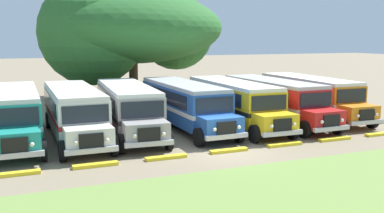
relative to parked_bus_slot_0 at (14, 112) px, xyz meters
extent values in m
plane|color=#84755B|center=(9.77, -6.42, -1.58)|extent=(220.00, 220.00, 0.00)
cube|color=olive|center=(9.77, -14.65, -1.58)|extent=(80.00, 11.00, 0.01)
cube|color=teal|center=(0.00, 0.31, -0.03)|extent=(2.62, 9.23, 2.10)
cube|color=white|center=(0.00, 0.31, -0.20)|extent=(2.65, 9.25, 0.24)
cube|color=black|center=(1.28, 0.59, 0.47)|extent=(0.15, 8.00, 0.80)
cube|color=beige|center=(0.00, 0.31, 1.13)|extent=(2.54, 9.13, 0.22)
cube|color=teal|center=(-0.07, -4.99, -0.56)|extent=(2.22, 1.43, 1.05)
cube|color=black|center=(-0.08, -5.73, -0.53)|extent=(1.10, 0.11, 0.70)
cube|color=#B7B7BC|center=(-0.08, -5.77, -0.96)|extent=(2.40, 0.23, 0.24)
cube|color=black|center=(-0.06, -4.32, 0.47)|extent=(2.20, 0.09, 0.84)
cube|color=white|center=(0.07, 4.93, -0.14)|extent=(0.90, 0.07, 1.30)
sphere|color=#EAE5C6|center=(0.62, -5.79, -0.53)|extent=(0.20, 0.20, 0.20)
cylinder|color=black|center=(1.14, -4.91, -1.08)|extent=(0.29, 1.00, 1.00)
cylinder|color=black|center=(1.24, 3.29, -1.08)|extent=(0.29, 1.00, 1.00)
cube|color=silver|center=(3.13, -0.12, -0.03)|extent=(2.53, 9.21, 2.10)
cube|color=red|center=(3.13, -0.12, -0.20)|extent=(2.56, 9.23, 0.24)
cube|color=black|center=(4.40, 0.18, 0.47)|extent=(0.07, 8.00, 0.80)
cube|color=black|center=(1.86, 0.18, 0.47)|extent=(0.07, 8.00, 0.80)
cube|color=beige|center=(3.13, -0.12, 1.13)|extent=(2.45, 9.11, 0.22)
cube|color=silver|center=(3.12, -5.42, -0.56)|extent=(2.20, 1.41, 1.05)
cube|color=black|center=(3.11, -6.16, -0.53)|extent=(1.10, 0.10, 0.70)
cube|color=#B7B7BC|center=(3.11, -6.20, -0.96)|extent=(2.40, 0.21, 0.24)
cube|color=black|center=(3.12, -4.75, 0.47)|extent=(2.20, 0.07, 0.84)
cube|color=red|center=(3.15, 4.50, -0.14)|extent=(0.90, 0.06, 1.30)
sphere|color=#EAE5C6|center=(3.81, -6.21, -0.53)|extent=(0.20, 0.20, 0.20)
sphere|color=#EAE5C6|center=(2.41, -6.21, -0.53)|extent=(0.20, 0.20, 0.20)
cylinder|color=black|center=(4.32, -5.32, -1.08)|extent=(0.28, 1.00, 1.00)
cylinder|color=black|center=(1.92, -5.32, -1.08)|extent=(0.28, 1.00, 1.00)
cylinder|color=black|center=(4.34, 2.88, -1.08)|extent=(0.28, 1.00, 1.00)
cylinder|color=black|center=(1.94, 2.88, -1.08)|extent=(0.28, 1.00, 1.00)
cube|color=#9E9993|center=(6.34, 0.11, -0.03)|extent=(3.18, 9.36, 2.10)
cube|color=#282828|center=(6.34, 0.11, -0.20)|extent=(3.21, 9.38, 0.24)
cube|color=black|center=(7.63, 0.32, 0.47)|extent=(0.64, 7.98, 0.80)
cube|color=black|center=(5.09, 0.51, 0.47)|extent=(0.64, 7.98, 0.80)
cube|color=silver|center=(6.34, 0.11, 1.13)|extent=(3.09, 9.26, 0.22)
cube|color=#9E9993|center=(5.94, -5.17, -0.56)|extent=(2.30, 1.56, 1.05)
cube|color=black|center=(5.89, -5.91, -0.53)|extent=(1.10, 0.18, 0.70)
cube|color=#B7B7BC|center=(5.88, -5.95, -0.96)|extent=(2.41, 0.38, 0.24)
cube|color=black|center=(5.99, -4.51, 0.47)|extent=(2.20, 0.22, 0.84)
cube|color=#282828|center=(6.68, 4.72, -0.14)|extent=(0.90, 0.13, 1.30)
sphere|color=#EAE5C6|center=(6.58, -6.01, -0.53)|extent=(0.20, 0.20, 0.20)
sphere|color=#EAE5C6|center=(5.18, -5.91, -0.53)|extent=(0.20, 0.20, 0.20)
cylinder|color=black|center=(7.15, -5.16, -1.08)|extent=(0.35, 1.02, 1.00)
cylinder|color=black|center=(4.75, -4.98, -1.08)|extent=(0.35, 1.02, 1.00)
cylinder|color=black|center=(7.76, 3.01, -1.08)|extent=(0.35, 1.02, 1.00)
cylinder|color=black|center=(5.37, 3.19, -1.08)|extent=(0.35, 1.02, 1.00)
cube|color=#23519E|center=(9.95, 0.09, -0.03)|extent=(2.59, 9.22, 2.10)
cube|color=silver|center=(9.95, 0.09, -0.20)|extent=(2.62, 9.24, 0.24)
cube|color=black|center=(11.22, 0.40, 0.47)|extent=(0.12, 8.00, 0.80)
cube|color=black|center=(8.68, 0.38, 0.47)|extent=(0.12, 8.00, 0.80)
cube|color=#B2B2B7|center=(9.95, 0.09, 1.13)|extent=(2.51, 9.12, 0.22)
cube|color=#23519E|center=(10.00, -5.21, -0.56)|extent=(2.21, 1.42, 1.05)
cube|color=black|center=(10.01, -5.95, -0.53)|extent=(1.10, 0.11, 0.70)
cube|color=#B7B7BC|center=(10.01, -5.99, -0.96)|extent=(2.40, 0.22, 0.24)
cube|color=black|center=(10.00, -4.54, 0.47)|extent=(2.20, 0.08, 0.84)
cube|color=silver|center=(9.91, 4.71, -0.14)|extent=(0.90, 0.07, 1.30)
sphere|color=#EAE5C6|center=(10.71, -5.99, -0.53)|extent=(0.20, 0.20, 0.20)
sphere|color=#EAE5C6|center=(9.31, -6.01, -0.53)|extent=(0.20, 0.20, 0.20)
cylinder|color=black|center=(11.20, -5.10, -1.08)|extent=(0.29, 1.00, 1.00)
cylinder|color=black|center=(8.80, -5.12, -1.08)|extent=(0.29, 1.00, 1.00)
cylinder|color=black|center=(11.12, 3.10, -1.08)|extent=(0.29, 1.00, 1.00)
cylinder|color=black|center=(8.72, 3.08, -1.08)|extent=(0.29, 1.00, 1.00)
cube|color=yellow|center=(13.23, -0.35, -0.03)|extent=(2.69, 9.25, 2.10)
cube|color=black|center=(13.23, -0.35, -0.20)|extent=(2.72, 9.27, 0.24)
cube|color=black|center=(14.51, -0.08, 0.47)|extent=(0.21, 8.00, 0.80)
cube|color=black|center=(11.97, -0.03, 0.47)|extent=(0.21, 8.00, 0.80)
cube|color=silver|center=(13.23, -0.35, 1.13)|extent=(2.61, 9.15, 0.22)
cube|color=yellow|center=(13.12, -5.65, -0.56)|extent=(2.23, 1.45, 1.05)
cube|color=black|center=(13.11, -6.39, -0.53)|extent=(1.10, 0.12, 0.70)
cube|color=#B7B7BC|center=(13.10, -6.43, -0.96)|extent=(2.40, 0.25, 0.24)
cube|color=black|center=(13.14, -4.98, 0.47)|extent=(2.20, 0.11, 0.84)
cube|color=black|center=(13.33, 4.26, -0.14)|extent=(0.90, 0.08, 1.30)
sphere|color=#EAE5C6|center=(13.80, -6.46, -0.53)|extent=(0.20, 0.20, 0.20)
sphere|color=#EAE5C6|center=(12.40, -6.43, -0.53)|extent=(0.20, 0.20, 0.20)
cylinder|color=black|center=(14.32, -5.58, -1.08)|extent=(0.30, 1.01, 1.00)
cylinder|color=black|center=(11.92, -5.53, -1.08)|extent=(0.30, 1.01, 1.00)
cylinder|color=black|center=(14.50, 2.62, -1.08)|extent=(0.30, 1.01, 1.00)
cylinder|color=black|center=(12.10, 2.67, -1.08)|extent=(0.30, 1.01, 1.00)
cube|color=red|center=(16.26, -0.38, -0.03)|extent=(2.58, 9.22, 2.10)
cube|color=white|center=(16.26, -0.38, -0.20)|extent=(2.61, 9.24, 0.24)
cube|color=black|center=(17.53, -0.07, 0.47)|extent=(0.11, 8.00, 0.80)
cube|color=black|center=(14.99, -0.09, 0.47)|extent=(0.11, 8.00, 0.80)
cube|color=#B2B2B7|center=(16.26, -0.38, 1.13)|extent=(2.50, 9.12, 0.22)
cube|color=red|center=(16.31, -5.68, -0.56)|extent=(2.21, 1.42, 1.05)
cube|color=black|center=(16.32, -6.42, -0.53)|extent=(1.10, 0.11, 0.70)
cube|color=#B7B7BC|center=(16.32, -6.46, -0.96)|extent=(2.40, 0.22, 0.24)
cube|color=black|center=(16.30, -5.01, 0.47)|extent=(2.20, 0.08, 0.84)
cube|color=white|center=(16.22, 4.24, -0.14)|extent=(0.90, 0.07, 1.30)
sphere|color=#EAE5C6|center=(17.02, -6.46, -0.53)|extent=(0.20, 0.20, 0.20)
sphere|color=#EAE5C6|center=(15.62, -6.48, -0.53)|extent=(0.20, 0.20, 0.20)
cylinder|color=black|center=(17.51, -5.57, -1.08)|extent=(0.29, 1.00, 1.00)
cylinder|color=black|center=(15.11, -5.59, -1.08)|extent=(0.29, 1.00, 1.00)
cylinder|color=black|center=(17.44, 2.63, -1.08)|extent=(0.29, 1.00, 1.00)
cylinder|color=black|center=(15.04, 2.61, -1.08)|extent=(0.29, 1.00, 1.00)
cube|color=orange|center=(19.73, 0.29, -0.03)|extent=(2.85, 9.29, 2.10)
cube|color=white|center=(19.73, 0.29, -0.20)|extent=(2.88, 9.31, 0.24)
cube|color=black|center=(21.01, 0.54, 0.47)|extent=(0.34, 8.00, 0.80)
cube|color=black|center=(18.48, 0.64, 0.47)|extent=(0.34, 8.00, 0.80)
cube|color=silver|center=(19.73, 0.29, 1.13)|extent=(2.76, 9.19, 0.22)
cube|color=orange|center=(19.53, -5.01, -0.56)|extent=(2.25, 1.48, 1.05)
cube|color=black|center=(19.50, -5.75, -0.53)|extent=(1.10, 0.14, 0.70)
cube|color=#B7B7BC|center=(19.50, -5.79, -0.96)|extent=(2.41, 0.29, 0.24)
cube|color=black|center=(19.56, -4.34, 0.47)|extent=(2.20, 0.14, 0.84)
cube|color=white|center=(19.91, 4.91, -0.14)|extent=(0.90, 0.09, 1.30)
sphere|color=#EAE5C6|center=(20.20, -5.82, -0.53)|extent=(0.20, 0.20, 0.20)
sphere|color=#EAE5C6|center=(18.80, -5.77, -0.53)|extent=(0.20, 0.20, 0.20)
cylinder|color=black|center=(20.74, -4.95, -1.08)|extent=(0.32, 1.01, 1.00)
cylinder|color=black|center=(18.34, -4.86, -1.08)|extent=(0.32, 1.01, 1.00)
cylinder|color=black|center=(21.05, 3.24, -1.08)|extent=(0.32, 1.01, 1.00)
cylinder|color=black|center=(18.65, 3.33, -1.08)|extent=(0.32, 1.01, 1.00)
cube|color=yellow|center=(-0.13, -6.69, -1.51)|extent=(2.00, 0.36, 0.15)
cube|color=yellow|center=(3.17, -6.69, -1.51)|extent=(2.00, 0.36, 0.15)
cube|color=yellow|center=(6.47, -6.69, -1.51)|extent=(2.00, 0.36, 0.15)
cube|color=yellow|center=(9.77, -6.69, -1.51)|extent=(2.00, 0.36, 0.15)
cube|color=yellow|center=(13.06, -6.69, -1.51)|extent=(2.00, 0.36, 0.15)
cube|color=yellow|center=(16.36, -6.69, -1.51)|extent=(2.00, 0.36, 0.15)
cube|color=yellow|center=(19.66, -6.69, -1.51)|extent=(2.00, 0.36, 0.15)
cylinder|color=brown|center=(9.85, 11.71, 0.51)|extent=(0.77, 0.77, 4.19)
ellipsoid|color=#286028|center=(9.85, 11.71, 4.89)|extent=(15.51, 14.75, 6.09)
sphere|color=#286028|center=(14.57, 13.71, 4.55)|extent=(7.04, 7.04, 7.04)
sphere|color=#286028|center=(6.20, 10.58, 4.48)|extent=(8.61, 8.61, 8.61)
sphere|color=#286028|center=(9.85, 16.51, 5.92)|extent=(8.55, 8.55, 8.55)
camera|label=1|loc=(-0.02, -25.58, 4.06)|focal=40.98mm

